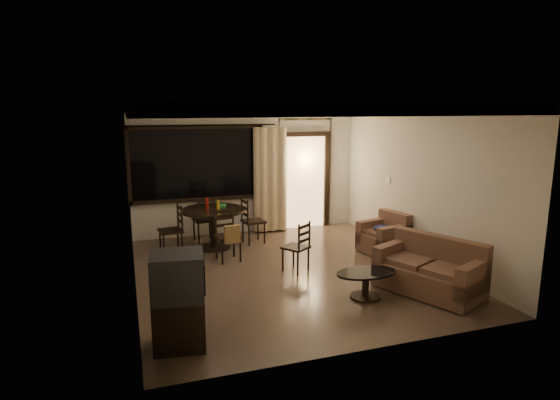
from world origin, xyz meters
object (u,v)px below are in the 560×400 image
object	(u,v)px
dining_chair_south	(228,244)
side_chair	(296,256)
dining_table	(213,217)
dining_chair_north	(204,228)
armchair	(385,237)
dining_chair_west	(172,239)
sofa	(431,271)
tv_cabinet	(179,300)
coffee_table	(366,280)
dining_chair_east	(253,229)

from	to	relation	value
dining_chair_south	side_chair	bearing A→B (deg)	-49.62
side_chair	dining_table	bearing A→B (deg)	-92.51
dining_chair_north	side_chair	world-z (taller)	dining_chair_north
dining_chair_south	armchair	distance (m)	2.99
dining_chair_west	sofa	distance (m)	4.73
dining_chair_north	tv_cabinet	world-z (taller)	tv_cabinet
sofa	coffee_table	distance (m)	1.05
dining_chair_west	dining_chair_north	size ratio (longest dim) A/B	1.00
dining_table	dining_chair_east	xyz separation A→B (m)	(0.83, 0.10, -0.34)
dining_chair_north	side_chair	size ratio (longest dim) A/B	1.09
sofa	armchair	size ratio (longest dim) A/B	1.93
dining_table	sofa	distance (m)	4.23
dining_chair_south	dining_chair_north	distance (m)	1.41
tv_cabinet	coffee_table	world-z (taller)	tv_cabinet
sofa	tv_cabinet	bearing A→B (deg)	162.33
tv_cabinet	armchair	xyz separation A→B (m)	(4.14, 2.39, -0.26)
sofa	coffee_table	xyz separation A→B (m)	(-1.04, 0.11, -0.06)
dining_chair_south	coffee_table	bearing A→B (deg)	-63.11
dining_table	dining_chair_north	distance (m)	0.65
dining_chair_north	coffee_table	bearing A→B (deg)	108.30
dining_chair_west	dining_chair_south	distance (m)	1.20
armchair	dining_chair_east	bearing A→B (deg)	135.68
dining_chair_west	side_chair	xyz separation A→B (m)	(1.92, -1.64, -0.02)
sofa	armchair	xyz separation A→B (m)	(0.36, 1.93, -0.01)
dining_table	dining_chair_north	xyz separation A→B (m)	(-0.10, 0.54, -0.34)
dining_table	armchair	size ratio (longest dim) A/B	1.42
dining_chair_west	armchair	xyz separation A→B (m)	(3.89, -1.22, 0.03)
dining_chair_west	dining_chair_east	bearing A→B (deg)	90.00
dining_chair_east	armchair	distance (m)	2.65
coffee_table	dining_chair_east	bearing A→B (deg)	104.33
dining_table	armchair	distance (m)	3.35
dining_chair_north	armchair	distance (m)	3.67
side_chair	armchair	bearing A→B (deg)	157.67
dining_chair_west	tv_cabinet	world-z (taller)	tv_cabinet
dining_chair_south	dining_table	bearing A→B (deg)	89.91
coffee_table	side_chair	bearing A→B (deg)	112.22
tv_cabinet	armchair	size ratio (longest dim) A/B	1.28
dining_table	dining_chair_west	size ratio (longest dim) A/B	1.33
dining_chair_west	sofa	bearing A→B (deg)	41.05
dining_chair_west	dining_chair_south	size ratio (longest dim) A/B	1.00
dining_table	dining_chair_east	bearing A→B (deg)	7.15
dining_table	side_chair	bearing A→B (deg)	-58.09
dining_chair_west	armchair	world-z (taller)	dining_chair_west
armchair	dining_chair_south	bearing A→B (deg)	159.22
armchair	coffee_table	distance (m)	2.29
dining_chair_north	dining_chair_south	bearing A→B (deg)	91.23
dining_chair_north	coffee_table	xyz separation A→B (m)	(1.76, -3.68, -0.02)
dining_chair_south	armchair	bearing A→B (deg)	-16.37
dining_chair_north	sofa	bearing A→B (deg)	119.19
armchair	side_chair	size ratio (longest dim) A/B	1.01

